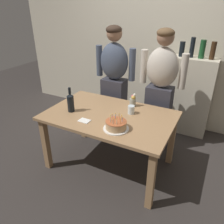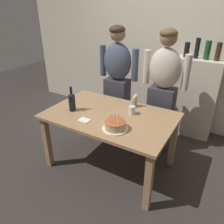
{
  "view_description": "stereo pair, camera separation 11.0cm",
  "coord_description": "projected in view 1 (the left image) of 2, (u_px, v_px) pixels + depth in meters",
  "views": [
    {
      "loc": [
        1.1,
        -2.04,
        1.95
      ],
      "look_at": [
        0.09,
        -0.1,
        0.84
      ],
      "focal_mm": 35.54,
      "sensor_mm": 36.0,
      "label": 1
    },
    {
      "loc": [
        1.19,
        -1.99,
        1.95
      ],
      "look_at": [
        0.09,
        -0.1,
        0.84
      ],
      "focal_mm": 35.54,
      "sensor_mm": 36.0,
      "label": 2
    }
  ],
  "objects": [
    {
      "name": "ground_plane",
      "position": [
        110.0,
        164.0,
        2.95
      ],
      "size": [
        10.0,
        10.0,
        0.0
      ],
      "primitive_type": "plane",
      "color": "#332D2B"
    },
    {
      "name": "back_wall",
      "position": [
        155.0,
        45.0,
        3.59
      ],
      "size": [
        5.2,
        0.1,
        2.6
      ],
      "primitive_type": "cube",
      "color": "beige",
      "rests_on": "ground_plane"
    },
    {
      "name": "dining_table",
      "position": [
        110.0,
        122.0,
        2.66
      ],
      "size": [
        1.5,
        0.96,
        0.74
      ],
      "color": "#A37A51",
      "rests_on": "ground_plane"
    },
    {
      "name": "birthday_cake",
      "position": [
        116.0,
        125.0,
        2.3
      ],
      "size": [
        0.27,
        0.27,
        0.16
      ],
      "color": "white",
      "rests_on": "dining_table"
    },
    {
      "name": "water_glass_near",
      "position": [
        131.0,
        110.0,
        2.61
      ],
      "size": [
        0.08,
        0.08,
        0.1
      ],
      "primitive_type": "cylinder",
      "color": "silver",
      "rests_on": "dining_table"
    },
    {
      "name": "wine_bottle",
      "position": [
        71.0,
        102.0,
        2.64
      ],
      "size": [
        0.08,
        0.08,
        0.31
      ],
      "color": "black",
      "rests_on": "dining_table"
    },
    {
      "name": "napkin_stack",
      "position": [
        84.0,
        121.0,
        2.47
      ],
      "size": [
        0.13,
        0.1,
        0.01
      ],
      "primitive_type": "cube",
      "rotation": [
        0.0,
        0.0,
        -0.03
      ],
      "color": "white",
      "rests_on": "dining_table"
    },
    {
      "name": "flower_vase",
      "position": [
        133.0,
        101.0,
        2.79
      ],
      "size": [
        0.08,
        0.08,
        0.17
      ],
      "color": "#999E93",
      "rests_on": "dining_table"
    },
    {
      "name": "person_man_bearded",
      "position": [
        114.0,
        82.0,
        3.24
      ],
      "size": [
        0.61,
        0.27,
        1.66
      ],
      "rotation": [
        0.0,
        0.0,
        3.14
      ],
      "color": "#33333D",
      "rests_on": "ground_plane"
    },
    {
      "name": "person_woman_cardigan",
      "position": [
        160.0,
        90.0,
        2.95
      ],
      "size": [
        0.61,
        0.27,
        1.66
      ],
      "rotation": [
        0.0,
        0.0,
        3.14
      ],
      "color": "#33333D",
      "rests_on": "ground_plane"
    },
    {
      "name": "shelf_cabinet",
      "position": [
        189.0,
        96.0,
        3.44
      ],
      "size": [
        0.65,
        0.3,
        1.49
      ],
      "color": "beige",
      "rests_on": "ground_plane"
    }
  ]
}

